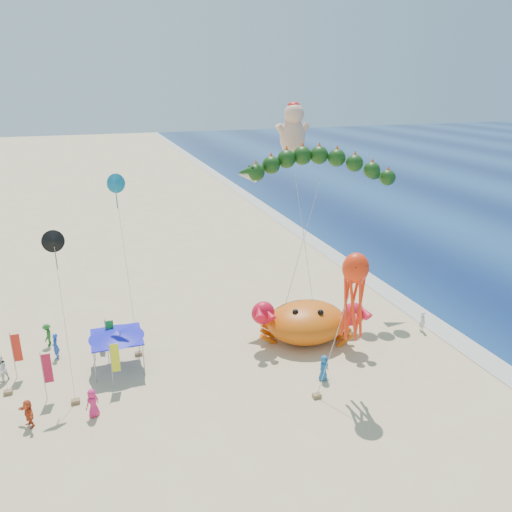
% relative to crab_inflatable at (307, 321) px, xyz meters
% --- Properties ---
extents(ground, '(320.00, 320.00, 0.00)m').
position_rel_crab_inflatable_xyz_m(ground, '(-1.48, -0.64, -1.54)').
color(ground, '#D1B784').
rests_on(ground, ground).
extents(foam_strip, '(320.00, 320.00, 0.00)m').
position_rel_crab_inflatable_xyz_m(foam_strip, '(10.52, -0.64, -1.53)').
color(foam_strip, silver).
rests_on(foam_strip, ground).
extents(crab_inflatable, '(7.99, 6.62, 3.50)m').
position_rel_crab_inflatable_xyz_m(crab_inflatable, '(0.00, 0.00, 0.00)').
color(crab_inflatable, '#DB590B').
rests_on(crab_inflatable, ground).
extents(dragon_kite, '(12.66, 6.22, 12.82)m').
position_rel_crab_inflatable_xyz_m(dragon_kite, '(3.06, 5.46, 9.89)').
color(dragon_kite, '#12360E').
rests_on(dragon_kite, ground).
extents(cherub_kite, '(2.19, 6.05, 16.43)m').
position_rel_crab_inflatable_xyz_m(cherub_kite, '(2.72, 10.00, 12.59)').
color(cherub_kite, '#F4B295').
rests_on(cherub_kite, ground).
extents(octopus_kite, '(3.22, 1.41, 8.91)m').
position_rel_crab_inflatable_xyz_m(octopus_kite, '(-0.15, -6.46, 5.13)').
color(octopus_kite, '#FF300D').
rests_on(octopus_kite, ground).
extents(canopy_blue, '(3.56, 3.56, 2.71)m').
position_rel_crab_inflatable_xyz_m(canopy_blue, '(-13.35, 0.62, 0.90)').
color(canopy_blue, gray).
rests_on(canopy_blue, ground).
extents(feather_flags, '(6.39, 3.36, 3.20)m').
position_rel_crab_inflatable_xyz_m(feather_flags, '(-16.10, -0.13, 0.47)').
color(feather_flags, gray).
rests_on(feather_flags, ground).
extents(beachgoers, '(30.19, 11.33, 1.83)m').
position_rel_crab_inflatable_xyz_m(beachgoers, '(-14.32, -0.12, -0.68)').
color(beachgoers, '#C6451F').
rests_on(beachgoers, ground).
extents(small_kites, '(9.81, 8.57, 12.32)m').
position_rel_crab_inflatable_xyz_m(small_kites, '(-17.39, 0.99, 6.30)').
color(small_kites, '#CD4483').
rests_on(small_kites, ground).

